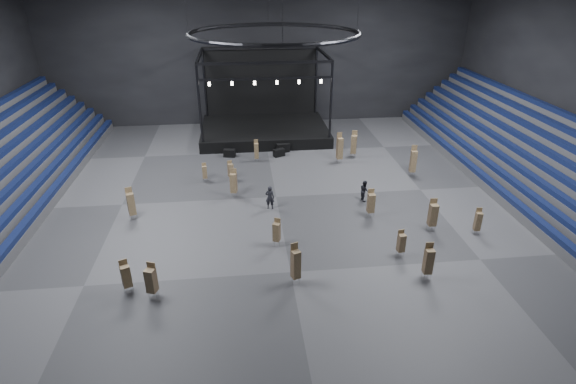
{
  "coord_description": "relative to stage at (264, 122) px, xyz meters",
  "views": [
    {
      "loc": [
        -2.69,
        -33.33,
        16.97
      ],
      "look_at": [
        0.77,
        -2.0,
        1.4
      ],
      "focal_mm": 28.0,
      "sensor_mm": 36.0,
      "label": 1
    }
  ],
  "objects": [
    {
      "name": "wall_front",
      "position": [
        -0.0,
        -37.24,
        7.55
      ],
      "size": [
        50.0,
        0.2,
        18.0
      ],
      "primitive_type": "cube",
      "color": "black",
      "rests_on": "ground"
    },
    {
      "name": "stage",
      "position": [
        0.0,
        0.0,
        0.0
      ],
      "size": [
        14.0,
        10.0,
        9.2
      ],
      "color": "black",
      "rests_on": "floor"
    },
    {
      "name": "man_center",
      "position": [
        -0.66,
        -18.18,
        -0.48
      ],
      "size": [
        0.8,
        0.61,
        1.94
      ],
      "primitive_type": "imported",
      "rotation": [
        0.0,
        0.0,
        2.92
      ],
      "color": "black",
      "rests_on": "floor"
    },
    {
      "name": "chair_stack_12",
      "position": [
        -3.47,
        -15.76,
        -0.15
      ],
      "size": [
        0.62,
        0.62,
        2.48
      ],
      "rotation": [
        0.0,
        0.0,
        -0.23
      ],
      "color": "silver",
      "rests_on": "floor"
    },
    {
      "name": "chair_stack_8",
      "position": [
        -6.05,
        -12.43,
        -0.52
      ],
      "size": [
        0.44,
        0.44,
        1.73
      ],
      "rotation": [
        0.0,
        0.0,
        0.09
      ],
      "color": "silver",
      "rests_on": "floor"
    },
    {
      "name": "chair_stack_10",
      "position": [
        -3.75,
        -12.42,
        -0.45
      ],
      "size": [
        0.57,
        0.57,
        1.85
      ],
      "rotation": [
        0.0,
        0.0,
        0.39
      ],
      "color": "silver",
      "rests_on": "floor"
    },
    {
      "name": "chair_stack_9",
      "position": [
        6.79,
        -9.46,
        0.1
      ],
      "size": [
        0.61,
        0.61,
        3.07
      ],
      "rotation": [
        0.0,
        0.0,
        0.15
      ],
      "color": "silver",
      "rests_on": "floor"
    },
    {
      "name": "chair_stack_5",
      "position": [
        12.79,
        -13.25,
        0.03
      ],
      "size": [
        0.59,
        0.59,
        2.91
      ],
      "rotation": [
        0.0,
        0.0,
        -0.14
      ],
      "color": "silver",
      "rests_on": "floor"
    },
    {
      "name": "chair_stack_6",
      "position": [
        -9.7,
        -27.53,
        -0.3
      ],
      "size": [
        0.67,
        0.67,
        2.13
      ],
      "rotation": [
        0.0,
        0.0,
        0.44
      ],
      "color": "silver",
      "rests_on": "floor"
    },
    {
      "name": "chair_stack_15",
      "position": [
        -1.25,
        -8.23,
        -0.3
      ],
      "size": [
        0.42,
        0.42,
        2.24
      ],
      "rotation": [
        0.0,
        0.0,
        0.02
      ],
      "color": "silver",
      "rests_on": "floor"
    },
    {
      "name": "bleachers_right",
      "position": [
        22.94,
        -16.24,
        0.28
      ],
      "size": [
        7.2,
        40.0,
        6.4
      ],
      "color": "#49494B",
      "rests_on": "floor"
    },
    {
      "name": "chair_stack_4",
      "position": [
        -8.15,
        -28.22,
        -0.22
      ],
      "size": [
        0.68,
        0.68,
        2.3
      ],
      "rotation": [
        0.0,
        0.0,
        -0.34
      ],
      "color": "silver",
      "rests_on": "floor"
    },
    {
      "name": "chair_stack_7",
      "position": [
        6.87,
        -20.34,
        -0.24
      ],
      "size": [
        0.52,
        0.52,
        2.29
      ],
      "rotation": [
        0.0,
        0.0,
        0.02
      ],
      "color": "silver",
      "rests_on": "floor"
    },
    {
      "name": "flight_case_mid",
      "position": [
        1.08,
        -7.11,
        -1.07
      ],
      "size": [
        1.26,
        0.97,
        0.75
      ],
      "primitive_type": "cube",
      "rotation": [
        0.0,
        0.0,
        0.42
      ],
      "color": "black",
      "rests_on": "floor"
    },
    {
      "name": "wall_back",
      "position": [
        -0.0,
        4.76,
        7.55
      ],
      "size": [
        50.0,
        0.2,
        18.0
      ],
      "primitive_type": "cube",
      "color": "black",
      "rests_on": "ground"
    },
    {
      "name": "chair_stack_3",
      "position": [
        13.71,
        -23.65,
        -0.38
      ],
      "size": [
        0.46,
        0.46,
        2.06
      ],
      "rotation": [
        0.0,
        0.0,
        -0.12
      ],
      "color": "silver",
      "rests_on": "floor"
    },
    {
      "name": "flight_case_right",
      "position": [
        1.62,
        -5.89,
        -1.01
      ],
      "size": [
        1.39,
        0.8,
        0.88
      ],
      "primitive_type": "cube",
      "rotation": [
        0.0,
        0.0,
        0.11
      ],
      "color": "black",
      "rests_on": "floor"
    },
    {
      "name": "flight_case_left",
      "position": [
        -3.93,
        -6.7,
        -1.06
      ],
      "size": [
        1.27,
        0.83,
        0.78
      ],
      "primitive_type": "cube",
      "rotation": [
        0.0,
        0.0,
        -0.23
      ],
      "color": "black",
      "rests_on": "floor"
    },
    {
      "name": "chair_stack_16",
      "position": [
        7.41,
        -25.7,
        -0.43
      ],
      "size": [
        0.5,
        0.5,
        1.91
      ],
      "rotation": [
        0.0,
        0.0,
        0.15
      ],
      "color": "silver",
      "rests_on": "floor"
    },
    {
      "name": "chair_stack_13",
      "position": [
        0.17,
        -27.79,
        -0.06
      ],
      "size": [
        0.62,
        0.62,
        2.73
      ],
      "rotation": [
        0.0,
        0.0,
        0.36
      ],
      "color": "silver",
      "rests_on": "floor"
    },
    {
      "name": "truss_ring",
      "position": [
        -0.0,
        -16.24,
        11.55
      ],
      "size": [
        12.3,
        12.3,
        5.15
      ],
      "color": "black",
      "rests_on": "ceiling"
    },
    {
      "name": "chair_stack_1",
      "position": [
        -11.12,
        -18.73,
        -0.1
      ],
      "size": [
        0.68,
        0.68,
        2.6
      ],
      "rotation": [
        0.0,
        0.0,
        0.37
      ],
      "color": "silver",
      "rests_on": "floor"
    },
    {
      "name": "chair_stack_14",
      "position": [
        -0.59,
        -23.52,
        -0.37
      ],
      "size": [
        0.6,
        0.6,
        2.03
      ],
      "rotation": [
        0.0,
        0.0,
        -0.43
      ],
      "color": "silver",
      "rests_on": "floor"
    },
    {
      "name": "floor",
      "position": [
        -0.0,
        -16.24,
        -1.45
      ],
      "size": [
        50.0,
        50.0,
        0.0
      ],
      "primitive_type": "plane",
      "color": "#424244",
      "rests_on": "ground"
    },
    {
      "name": "chair_stack_0",
      "position": [
        8.2,
        -28.22,
        -0.16
      ],
      "size": [
        0.54,
        0.54,
        2.46
      ],
      "rotation": [
        0.0,
        0.0,
        -0.05
      ],
      "color": "silver",
      "rests_on": "floor"
    },
    {
      "name": "chair_stack_11",
      "position": [
        8.5,
        -8.22,
        -0.02
      ],
      "size": [
        0.7,
        0.7,
        2.77
      ],
      "rotation": [
        0.0,
        0.0,
        -0.34
      ],
      "color": "silver",
      "rests_on": "floor"
    },
    {
      "name": "chair_stack_2",
      "position": [
        10.72,
        -22.8,
        -0.13
      ],
      "size": [
        0.56,
        0.56,
        2.5
      ],
      "rotation": [
        0.0,
        0.0,
        -0.02
      ],
      "color": "silver",
      "rests_on": "floor"
    },
    {
      "name": "crew_member",
      "position": [
        7.13,
        -17.58,
        -0.58
      ],
      "size": [
        0.73,
        0.9,
        1.73
      ],
      "primitive_type": "imported",
      "rotation": [
        0.0,
        0.0,
        1.66
      ],
      "color": "black",
      "rests_on": "floor"
    }
  ]
}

